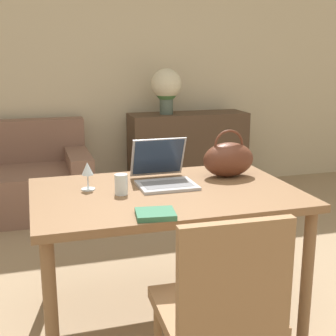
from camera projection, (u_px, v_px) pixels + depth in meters
The scene contains 10 objects.
wall_back at pixel (101, 62), 4.73m from camera, with size 10.00×0.06×2.70m.
dining_table at pixel (165, 206), 2.46m from camera, with size 1.37×0.90×0.75m.
chair at pixel (221, 307), 1.77m from camera, with size 0.45×0.45×0.90m.
sideboard at pixel (188, 154), 4.86m from camera, with size 1.21×0.40×0.85m.
laptop at pixel (163, 172), 2.57m from camera, with size 0.31×0.35×0.24m.
drinking_glass at pixel (121, 184), 2.36m from camera, with size 0.07×0.07×0.10m.
wine_glass at pixel (87, 171), 2.43m from camera, with size 0.07×0.07×0.15m.
handbag at pixel (228, 159), 2.69m from camera, with size 0.30×0.18×0.28m.
flower_vase at pixel (166, 87), 4.62m from camera, with size 0.30×0.30×0.45m.
book at pixel (155, 214), 2.05m from camera, with size 0.19×0.17×0.02m.
Camera 1 is at (-0.73, -1.49, 1.45)m, focal length 50.00 mm.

